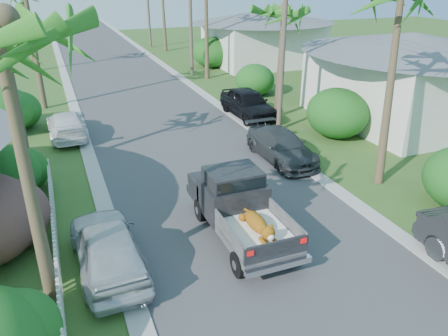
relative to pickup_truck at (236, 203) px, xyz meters
name	(u,v)px	position (x,y,z in m)	size (l,w,h in m)	color
ground	(329,323)	(0.45, -4.70, -1.01)	(120.00, 120.00, 0.00)	#36551F
road	(132,88)	(0.45, 20.30, -1.00)	(8.00, 100.00, 0.02)	#38383A
curb_left	(70,93)	(-3.85, 20.30, -0.98)	(0.60, 100.00, 0.06)	#A5A39E
curb_right	(188,83)	(4.75, 20.30, -0.98)	(0.60, 100.00, 0.06)	#A5A39E
pickup_truck	(236,203)	(0.00, 0.00, 0.00)	(1.98, 5.12, 2.06)	black
parked_car_rm	(281,146)	(4.20, 4.65, -0.36)	(1.83, 4.49, 1.30)	#333739
parked_car_rf	(248,103)	(5.45, 10.96, -0.20)	(1.91, 4.76, 1.62)	black
parked_car_ln	(107,247)	(-4.18, -0.58, -0.25)	(1.78, 4.43, 1.51)	silver
parked_car_lf	(67,125)	(-4.55, 11.33, -0.37)	(1.81, 4.44, 1.29)	white
palm_l_b	(0,21)	(-6.35, 7.30, 5.14)	(4.40, 4.40, 7.40)	brown
palm_r_b	(283,9)	(7.05, 10.30, 4.94)	(4.40, 4.40, 7.20)	brown
shrub_l_c	(8,172)	(-6.95, 5.30, -0.01)	(2.40, 2.64, 2.00)	#1A4614
shrub_l_d	(2,110)	(-7.55, 13.30, 0.19)	(3.20, 3.52, 2.40)	#1A4614
shrub_r_b	(337,113)	(8.25, 6.30, 0.24)	(3.00, 3.30, 2.50)	#1A4614
shrub_r_c	(255,80)	(7.95, 15.30, 0.04)	(2.60, 2.86, 2.10)	#1A4614
shrub_r_d	(211,52)	(8.45, 25.30, 0.29)	(3.20, 3.52, 2.60)	#1A4614
picket_fence	(55,239)	(-5.55, 0.80, -0.51)	(0.10, 11.00, 1.00)	white
house_right_near	(407,81)	(13.45, 7.30, 1.21)	(8.00, 9.00, 4.80)	silver
house_right_far	(263,39)	(13.45, 25.30, 1.11)	(9.00, 8.00, 4.60)	silver
utility_pole_b	(283,42)	(6.05, 8.30, 3.59)	(1.60, 0.26, 9.00)	brown
utility_pole_c	(191,15)	(6.05, 23.30, 3.59)	(1.60, 0.26, 9.00)	brown
utility_pole_d	(148,3)	(6.05, 38.30, 3.59)	(1.60, 0.26, 9.00)	brown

